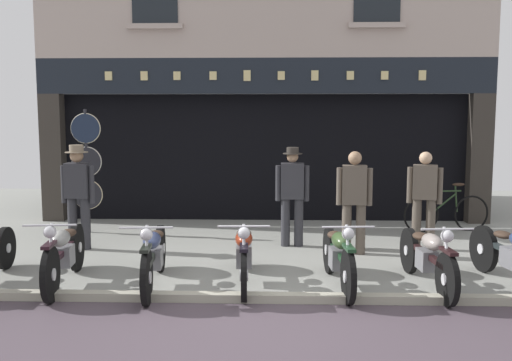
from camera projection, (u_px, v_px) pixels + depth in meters
The scene contains 14 objects.
ground at pixel (252, 340), 5.82m from camera, with size 21.11×22.00×0.18m.
shop_facade at pixel (265, 136), 13.57m from camera, with size 9.41×4.42×6.09m.
motorcycle_left at pixel (64, 253), 7.47m from camera, with size 0.62×2.06×0.93m.
motorcycle_center_left at pixel (154, 254), 7.41m from camera, with size 0.62×2.10×0.93m.
motorcycle_center at pixel (244, 253), 7.53m from camera, with size 0.62×2.08×0.91m.
motorcycle_center_right at pixel (338, 255), 7.39m from camera, with size 0.62×1.98×0.92m.
motorcycle_right at pixel (427, 256), 7.36m from camera, with size 0.62×2.04×0.91m.
salesman_left at pixel (78, 191), 9.40m from camera, with size 0.56×0.36×1.71m.
shopkeeper_center at pixel (292, 192), 9.62m from camera, with size 0.56×0.32×1.66m.
salesman_right at pixel (354, 197), 9.09m from camera, with size 0.56×0.27×1.63m.
assistant_far_right at pixel (424, 196), 9.40m from camera, with size 0.55×0.31×1.60m.
tyre_sign_pole at pixel (87, 163), 10.66m from camera, with size 0.56×0.06×2.29m.
advert_board_near at pixel (333, 143), 11.92m from camera, with size 0.73×0.03×1.00m.
leaning_bicycle at pixel (447, 212), 10.85m from camera, with size 1.68×0.52×0.94m.
Camera 1 is at (0.22, -6.57, 2.25)m, focal length 40.61 mm.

